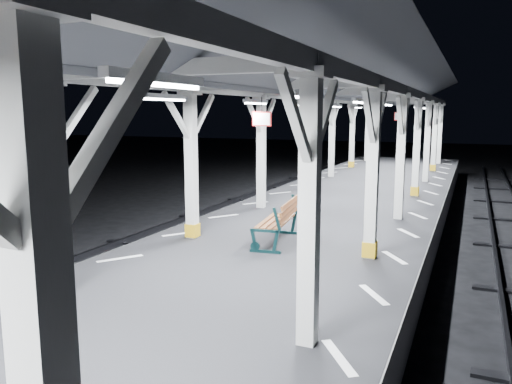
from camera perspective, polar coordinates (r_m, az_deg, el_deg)
The scene contains 7 objects.
ground at distance 9.24m, azimuth -2.61°, elevation -15.33°, with size 120.00×120.00×0.00m, color black.
platform at distance 9.05m, azimuth -2.64°, elevation -12.44°, with size 6.00×50.00×1.00m, color black.
hazard_stripes_left at distance 10.15m, azimuth -15.28°, elevation -7.35°, with size 1.00×48.00×0.01m, color silver.
hazard_stripes_right at distance 8.16m, azimuth 13.30°, elevation -11.35°, with size 1.00×48.00×0.01m, color silver.
track_left at distance 12.13m, azimuth -24.68°, elevation -9.74°, with size 2.20×60.00×0.16m.
canopy at distance 8.44m, azimuth -2.89°, elevation 14.10°, with size 5.40×49.00×4.65m.
bench_mid at distance 10.84m, azimuth 2.81°, elevation -3.20°, with size 0.88×1.85×0.97m.
Camera 1 is at (3.73, -7.55, 3.81)m, focal length 35.00 mm.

